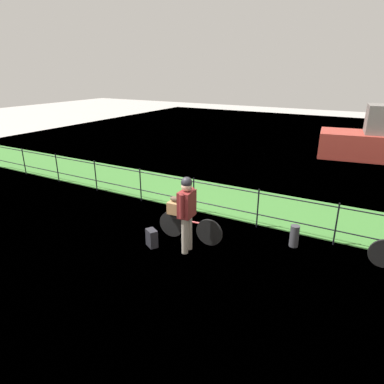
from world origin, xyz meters
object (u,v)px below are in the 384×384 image
Objects in this scene: bicycle_main at (189,227)px; mooring_bollard at (294,236)px; cyclist_person at (187,208)px; backpack_on_paving at (152,238)px; terrier_dog at (177,199)px; wooden_crate at (176,207)px.

bicycle_main reaches higher than mooring_bollard.
cyclist_person is 2.50m from mooring_bollard.
backpack_on_paving is (-0.58, -0.65, -0.13)m from bicycle_main.
terrier_dog is 0.19× the size of cyclist_person.
bicycle_main is 3.17× the size of mooring_bollard.
wooden_crate is 0.64× the size of mooring_bollard.
mooring_bollard is (2.47, 0.93, -0.72)m from terrier_dog.
mooring_bollard is (2.74, 1.56, 0.05)m from backpack_on_paving.
wooden_crate is at bearing -81.76° from backpack_on_paving.
terrier_dog is at bearing 140.59° from cyclist_person.
mooring_bollard reaches higher than backpack_on_paving.
cyclist_person is (0.51, -0.42, 0.03)m from terrier_dog.
cyclist_person is (0.20, -0.44, 0.67)m from bicycle_main.
bicycle_main is 2.34m from mooring_bollard.
terrier_dog is at bearing 3.48° from wooden_crate.
backpack_on_paving is (-0.27, -0.63, -0.77)m from terrier_dog.
mooring_bollard is at bearing 20.66° from terrier_dog.
bicycle_main is at bearing 3.48° from terrier_dog.
cyclist_person is (0.54, -0.42, 0.25)m from wooden_crate.
wooden_crate reaches higher than mooring_bollard.
backpack_on_paving is 0.80× the size of mooring_bollard.
wooden_crate reaches higher than backpack_on_paving.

